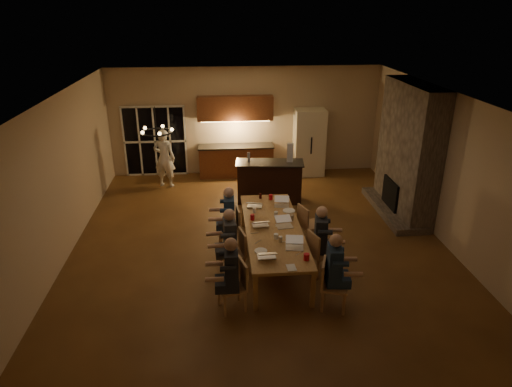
% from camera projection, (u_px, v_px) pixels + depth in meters
% --- Properties ---
extents(floor, '(9.00, 9.00, 0.00)m').
position_uv_depth(floor, '(259.00, 240.00, 10.10)').
color(floor, brown).
rests_on(floor, ground).
extents(back_wall, '(8.00, 0.04, 3.20)m').
position_uv_depth(back_wall, '(245.00, 121.00, 13.64)').
color(back_wall, tan).
rests_on(back_wall, ground).
extents(left_wall, '(0.04, 9.00, 3.20)m').
position_uv_depth(left_wall, '(60.00, 178.00, 9.16)').
color(left_wall, tan).
rests_on(left_wall, ground).
extents(right_wall, '(0.04, 9.00, 3.20)m').
position_uv_depth(right_wall, '(445.00, 167.00, 9.81)').
color(right_wall, tan).
rests_on(right_wall, ground).
extents(ceiling, '(8.00, 9.00, 0.04)m').
position_uv_depth(ceiling, '(259.00, 94.00, 8.86)').
color(ceiling, white).
rests_on(ceiling, back_wall).
extents(french_doors, '(1.86, 0.08, 2.10)m').
position_uv_depth(french_doors, '(155.00, 141.00, 13.59)').
color(french_doors, black).
rests_on(french_doors, ground).
extents(fireplace, '(0.58, 2.50, 3.20)m').
position_uv_depth(fireplace, '(408.00, 151.00, 10.89)').
color(fireplace, '#675C51').
rests_on(fireplace, ground).
extents(kitchenette, '(2.24, 0.68, 2.40)m').
position_uv_depth(kitchenette, '(236.00, 137.00, 13.48)').
color(kitchenette, brown).
rests_on(kitchenette, ground).
extents(refrigerator, '(0.90, 0.68, 2.00)m').
position_uv_depth(refrigerator, '(309.00, 142.00, 13.69)').
color(refrigerator, beige).
rests_on(refrigerator, ground).
extents(dining_table, '(1.10, 3.33, 0.75)m').
position_uv_depth(dining_table, '(273.00, 244.00, 9.18)').
color(dining_table, tan).
rests_on(dining_table, ground).
extents(bar_island, '(1.81, 0.86, 1.08)m').
position_uv_depth(bar_island, '(269.00, 182.00, 11.93)').
color(bar_island, black).
rests_on(bar_island, ground).
extents(chair_left_near, '(0.54, 0.54, 0.89)m').
position_uv_depth(chair_left_near, '(232.00, 286.00, 7.67)').
color(chair_left_near, tan).
rests_on(chair_left_near, ground).
extents(chair_left_mid, '(0.53, 0.53, 0.89)m').
position_uv_depth(chair_left_mid, '(232.00, 254.00, 8.68)').
color(chair_left_mid, tan).
rests_on(chair_left_mid, ground).
extents(chair_left_far, '(0.48, 0.48, 0.89)m').
position_uv_depth(chair_left_far, '(229.00, 228.00, 9.67)').
color(chair_left_far, tan).
rests_on(chair_left_far, ground).
extents(chair_right_near, '(0.55, 0.55, 0.89)m').
position_uv_depth(chair_right_near, '(335.00, 285.00, 7.70)').
color(chair_right_near, tan).
rests_on(chair_right_near, ground).
extents(chair_right_mid, '(0.56, 0.56, 0.89)m').
position_uv_depth(chair_right_mid, '(322.00, 252.00, 8.72)').
color(chair_right_mid, tan).
rests_on(chair_right_mid, ground).
extents(chair_right_far, '(0.56, 0.56, 0.89)m').
position_uv_depth(chair_right_far, '(311.00, 224.00, 9.84)').
color(chair_right_far, tan).
rests_on(chair_right_far, ground).
extents(person_left_near, '(0.60, 0.60, 1.38)m').
position_uv_depth(person_left_near, '(232.00, 275.00, 7.54)').
color(person_left_near, '#202329').
rests_on(person_left_near, ground).
extents(person_right_near, '(0.66, 0.66, 1.38)m').
position_uv_depth(person_right_near, '(334.00, 271.00, 7.66)').
color(person_right_near, navy).
rests_on(person_right_near, ground).
extents(person_left_mid, '(0.64, 0.64, 1.38)m').
position_uv_depth(person_left_mid, '(230.00, 243.00, 8.57)').
color(person_left_mid, '#34383E').
rests_on(person_left_mid, ground).
extents(person_right_mid, '(0.68, 0.68, 1.38)m').
position_uv_depth(person_right_mid, '(320.00, 240.00, 8.68)').
color(person_right_mid, '#202329').
rests_on(person_right_mid, ground).
extents(person_left_far, '(0.61, 0.61, 1.38)m').
position_uv_depth(person_left_far, '(229.00, 218.00, 9.57)').
color(person_left_far, navy).
rests_on(person_left_far, ground).
extents(standing_person, '(0.70, 0.56, 1.67)m').
position_uv_depth(standing_person, '(164.00, 158.00, 12.80)').
color(standing_person, white).
rests_on(standing_person, ground).
extents(chandelier, '(0.57, 0.57, 0.03)m').
position_uv_depth(chandelier, '(157.00, 132.00, 8.04)').
color(chandelier, black).
rests_on(chandelier, ceiling).
extents(laptop_a, '(0.33, 0.29, 0.23)m').
position_uv_depth(laptop_a, '(266.00, 251.00, 7.94)').
color(laptop_a, silver).
rests_on(laptop_a, dining_table).
extents(laptop_b, '(0.36, 0.32, 0.23)m').
position_uv_depth(laptop_b, '(295.00, 243.00, 8.21)').
color(laptop_b, silver).
rests_on(laptop_b, dining_table).
extents(laptop_c, '(0.34, 0.31, 0.23)m').
position_uv_depth(laptop_c, '(260.00, 220.00, 9.07)').
color(laptop_c, silver).
rests_on(laptop_c, dining_table).
extents(laptop_d, '(0.35, 0.32, 0.23)m').
position_uv_depth(laptop_d, '(285.00, 221.00, 9.02)').
color(laptop_d, silver).
rests_on(laptop_d, dining_table).
extents(laptop_e, '(0.38, 0.35, 0.23)m').
position_uv_depth(laptop_e, '(255.00, 201.00, 9.93)').
color(laptop_e, silver).
rests_on(laptop_e, dining_table).
extents(laptop_f, '(0.36, 0.33, 0.23)m').
position_uv_depth(laptop_f, '(282.00, 201.00, 9.94)').
color(laptop_f, silver).
rests_on(laptop_f, dining_table).
extents(mug_front, '(0.09, 0.09, 0.10)m').
position_uv_depth(mug_front, '(276.00, 236.00, 8.57)').
color(mug_front, white).
rests_on(mug_front, dining_table).
extents(mug_mid, '(0.08, 0.08, 0.10)m').
position_uv_depth(mug_mid, '(276.00, 214.00, 9.49)').
color(mug_mid, white).
rests_on(mug_mid, dining_table).
extents(mug_back, '(0.07, 0.07, 0.10)m').
position_uv_depth(mug_back, '(254.00, 210.00, 9.66)').
color(mug_back, white).
rests_on(mug_back, dining_table).
extents(redcup_near, '(0.10, 0.10, 0.12)m').
position_uv_depth(redcup_near, '(306.00, 257.00, 7.85)').
color(redcup_near, red).
rests_on(redcup_near, dining_table).
extents(redcup_mid, '(0.08, 0.08, 0.12)m').
position_uv_depth(redcup_mid, '(252.00, 217.00, 9.32)').
color(redcup_mid, red).
rests_on(redcup_mid, dining_table).
extents(redcup_far, '(0.09, 0.09, 0.12)m').
position_uv_depth(redcup_far, '(271.00, 197.00, 10.29)').
color(redcup_far, red).
rests_on(redcup_far, dining_table).
extents(can_silver, '(0.07, 0.07, 0.12)m').
position_uv_depth(can_silver, '(280.00, 239.00, 8.44)').
color(can_silver, '#B2B2B7').
rests_on(can_silver, dining_table).
extents(can_cola, '(0.06, 0.06, 0.12)m').
position_uv_depth(can_cola, '(260.00, 196.00, 10.35)').
color(can_cola, '#3F0F0C').
rests_on(can_cola, dining_table).
extents(can_right, '(0.07, 0.07, 0.12)m').
position_uv_depth(can_right, '(292.00, 218.00, 9.30)').
color(can_right, '#B2B2B7').
rests_on(can_right, dining_table).
extents(plate_near, '(0.23, 0.23, 0.02)m').
position_uv_depth(plate_near, '(295.00, 241.00, 8.48)').
color(plate_near, white).
rests_on(plate_near, dining_table).
extents(plate_left, '(0.23, 0.23, 0.02)m').
position_uv_depth(plate_left, '(261.00, 251.00, 8.15)').
color(plate_left, white).
rests_on(plate_left, dining_table).
extents(plate_far, '(0.26, 0.26, 0.02)m').
position_uv_depth(plate_far, '(289.00, 211.00, 9.74)').
color(plate_far, white).
rests_on(plate_far, dining_table).
extents(notepad, '(0.16, 0.22, 0.01)m').
position_uv_depth(notepad, '(291.00, 268.00, 7.64)').
color(notepad, white).
rests_on(notepad, dining_table).
extents(bar_bottle, '(0.07, 0.07, 0.24)m').
position_uv_depth(bar_bottle, '(249.00, 157.00, 11.74)').
color(bar_bottle, '#99999E').
rests_on(bar_bottle, bar_island).
extents(bar_blender, '(0.18, 0.18, 0.48)m').
position_uv_depth(bar_blender, '(290.00, 152.00, 11.69)').
color(bar_blender, silver).
rests_on(bar_blender, bar_island).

